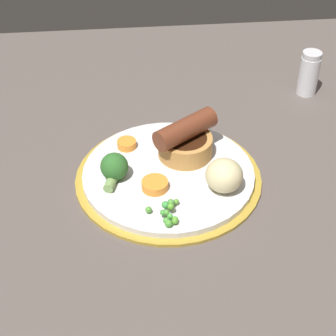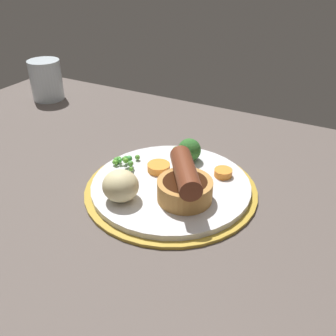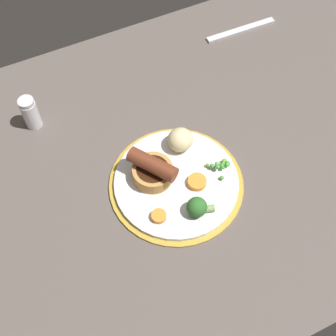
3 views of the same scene
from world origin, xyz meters
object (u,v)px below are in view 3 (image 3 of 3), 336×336
(broccoli_floret_near, at_px, (198,207))
(salt_shaker, at_px, (30,113))
(carrot_slice_1, at_px, (197,182))
(potato_chunk_0, at_px, (180,140))
(dinner_plate, at_px, (176,183))
(fork, at_px, (241,30))
(pea_pile, at_px, (220,166))
(sausage_pudding, at_px, (153,170))
(carrot_slice_0, at_px, (159,216))

(broccoli_floret_near, height_order, salt_shaker, salt_shaker)
(carrot_slice_1, bearing_deg, potato_chunk_0, 84.42)
(salt_shaker, bearing_deg, dinner_plate, -51.57)
(potato_chunk_0, relative_size, fork, 0.29)
(pea_pile, distance_m, salt_shaker, 0.40)
(sausage_pudding, bearing_deg, dinner_plate, 18.03)
(broccoli_floret_near, distance_m, carrot_slice_0, 0.07)
(carrot_slice_0, bearing_deg, salt_shaker, 114.48)
(dinner_plate, distance_m, potato_chunk_0, 0.09)
(sausage_pudding, distance_m, carrot_slice_1, 0.09)
(carrot_slice_1, bearing_deg, broccoli_floret_near, -116.83)
(fork, relative_size, salt_shaker, 2.32)
(dinner_plate, distance_m, carrot_slice_1, 0.04)
(carrot_slice_1, distance_m, fork, 0.45)
(dinner_plate, relative_size, potato_chunk_0, 5.10)
(potato_chunk_0, distance_m, carrot_slice_1, 0.09)
(sausage_pudding, distance_m, carrot_slice_0, 0.09)
(pea_pile, bearing_deg, potato_chunk_0, 120.90)
(dinner_plate, height_order, carrot_slice_1, carrot_slice_1)
(carrot_slice_0, distance_m, carrot_slice_1, 0.10)
(broccoli_floret_near, bearing_deg, carrot_slice_1, -99.24)
(dinner_plate, height_order, sausage_pudding, sausage_pudding)
(broccoli_floret_near, xyz_separation_m, salt_shaker, (-0.21, 0.34, 0.01))
(carrot_slice_1, xyz_separation_m, salt_shaker, (-0.24, 0.28, 0.02))
(pea_pile, distance_m, carrot_slice_1, 0.06)
(pea_pile, relative_size, fork, 0.26)
(broccoli_floret_near, xyz_separation_m, potato_chunk_0, (0.04, 0.15, 0.00))
(potato_chunk_0, bearing_deg, fork, 40.89)
(sausage_pudding, height_order, pea_pile, sausage_pudding)
(potato_chunk_0, height_order, salt_shaker, salt_shaker)
(carrot_slice_1, distance_m, salt_shaker, 0.37)
(carrot_slice_1, bearing_deg, sausage_pudding, 144.68)
(carrot_slice_1, xyz_separation_m, fork, (0.30, 0.34, -0.02))
(salt_shaker, bearing_deg, fork, 6.08)
(sausage_pudding, distance_m, salt_shaker, 0.29)
(dinner_plate, xyz_separation_m, broccoli_floret_near, (0.01, -0.08, 0.03))
(pea_pile, bearing_deg, fork, 54.03)
(carrot_slice_1, bearing_deg, carrot_slice_0, -160.62)
(potato_chunk_0, bearing_deg, carrot_slice_0, -129.90)
(broccoli_floret_near, relative_size, carrot_slice_1, 1.48)
(potato_chunk_0, bearing_deg, broccoli_floret_near, -103.91)
(potato_chunk_0, relative_size, salt_shaker, 0.66)
(potato_chunk_0, height_order, fork, potato_chunk_0)
(potato_chunk_0, bearing_deg, salt_shaker, 142.63)
(sausage_pudding, xyz_separation_m, potato_chunk_0, (0.08, 0.04, -0.00))
(pea_pile, xyz_separation_m, carrot_slice_1, (-0.06, -0.01, -0.00))
(broccoli_floret_near, distance_m, salt_shaker, 0.40)
(salt_shaker, bearing_deg, sausage_pudding, -53.83)
(pea_pile, bearing_deg, carrot_slice_1, -168.26)
(dinner_plate, xyz_separation_m, potato_chunk_0, (0.04, 0.07, 0.03))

